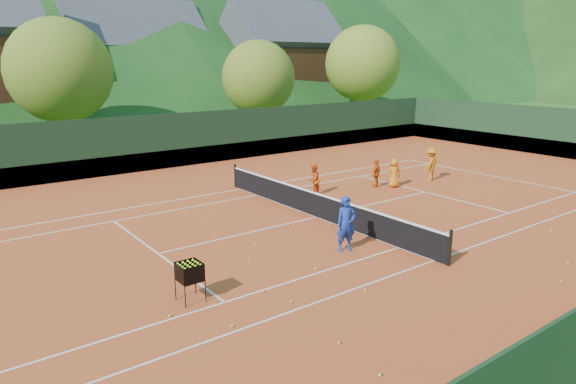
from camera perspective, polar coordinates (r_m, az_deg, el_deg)
ground at (r=19.64m, az=3.22°, el=-2.84°), size 400.00×400.00×0.00m
clay_court at (r=19.64m, az=3.22°, el=-2.82°), size 40.00×24.00×0.02m
coach at (r=16.04m, az=6.48°, el=-3.55°), size 0.73×0.59×1.76m
student_a at (r=22.69m, az=2.85°, el=1.38°), size 0.82×0.74×1.37m
student_b at (r=24.42m, az=9.77°, el=2.09°), size 0.85×0.61×1.35m
student_c at (r=24.55m, az=11.71°, el=2.08°), size 0.77×0.64×1.36m
student_d at (r=26.35m, az=15.59°, el=3.00°), size 1.19×0.87×1.65m
tennis_ball_0 at (r=13.47m, az=-2.81°, el=-10.97°), size 0.07×0.07×0.07m
tennis_ball_1 at (r=21.89m, az=15.68°, el=-1.40°), size 0.07×0.07×0.07m
tennis_ball_2 at (r=17.52m, az=13.36°, el=-5.22°), size 0.07×0.07×0.07m
tennis_ball_3 at (r=18.88m, az=23.49°, el=-4.62°), size 0.07×0.07×0.07m
tennis_ball_4 at (r=15.40m, az=-11.73°, el=-7.90°), size 0.07×0.07×0.07m
tennis_ball_5 at (r=17.29m, az=28.67°, el=-6.93°), size 0.07×0.07×0.07m
tennis_ball_6 at (r=12.60m, az=-13.00°, el=-13.24°), size 0.07×0.07×0.07m
tennis_ball_8 at (r=15.83m, az=28.05°, el=-8.74°), size 0.07×0.07×0.07m
tennis_ball_9 at (r=14.81m, az=3.13°, el=-8.53°), size 0.07×0.07×0.07m
tennis_ball_11 at (r=17.92m, az=0.40°, el=-4.35°), size 0.07×0.07×0.07m
tennis_ball_12 at (r=17.87m, az=16.97°, el=-5.07°), size 0.07×0.07×0.07m
tennis_ball_13 at (r=18.64m, az=4.61°, el=-3.66°), size 0.07×0.07×0.07m
tennis_ball_14 at (r=13.65m, az=8.61°, el=-10.77°), size 0.07×0.07×0.07m
tennis_ball_15 at (r=18.99m, az=5.30°, el=-3.32°), size 0.07×0.07×0.07m
tennis_ball_16 at (r=18.25m, az=15.46°, el=-4.55°), size 0.07×0.07×0.07m
tennis_ball_17 at (r=17.06m, az=14.16°, el=-5.81°), size 0.07×0.07×0.07m
tennis_ball_19 at (r=16.76m, az=-3.64°, el=-5.74°), size 0.07×0.07×0.07m
tennis_ball_20 at (r=18.33m, az=16.78°, el=-4.56°), size 0.07×0.07×0.07m
tennis_ball_22 at (r=11.32m, az=5.69°, el=-16.30°), size 0.07×0.07×0.07m
tennis_ball_23 at (r=15.27m, az=8.72°, el=-7.96°), size 0.07×0.07×0.07m
tennis_ball_24 at (r=10.45m, az=10.17°, el=-19.37°), size 0.07×0.07×0.07m
tennis_ball_25 at (r=12.92m, az=0.34°, el=-12.10°), size 0.07×0.07×0.07m
tennis_ball_26 at (r=15.54m, az=-4.27°, el=-7.42°), size 0.07×0.07×0.07m
tennis_ball_27 at (r=11.95m, az=-6.22°, el=-14.56°), size 0.07×0.07×0.07m
tennis_ball_28 at (r=20.19m, az=27.22°, el=-3.84°), size 0.07×0.07×0.07m
court_lines at (r=19.64m, az=3.22°, el=-2.78°), size 23.83×11.03×0.00m
tennis_net at (r=19.50m, az=3.24°, el=-1.38°), size 0.10×12.07×1.10m
perimeter_fence at (r=19.30m, az=3.27°, el=0.75°), size 40.40×24.24×3.00m
ball_hopper at (r=12.98m, az=-10.88°, el=-8.80°), size 0.57×0.57×1.00m
chalet_mid at (r=51.63m, az=-16.66°, el=12.93°), size 12.65×8.82×11.45m
chalet_right at (r=54.74m, az=-0.87°, el=13.84°), size 11.50×8.82×11.91m
tree_b at (r=35.29m, az=-24.06°, el=12.20°), size 6.40×6.40×8.40m
tree_c at (r=40.02m, az=-3.30°, el=12.58°), size 5.60×5.60×7.35m
tree_d at (r=48.39m, az=8.29°, el=13.93°), size 6.80×6.80×8.93m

